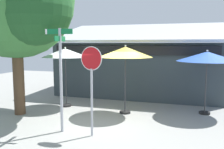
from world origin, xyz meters
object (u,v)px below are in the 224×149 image
Objects in this scene: street_sign_post at (61,70)px; stop_sign at (91,75)px; patio_umbrella_mustard_center at (125,53)px; patio_umbrella_royal_blue_right at (207,57)px; shade_tree at (18,1)px; patio_umbrella_ivory_left at (65,53)px.

street_sign_post is 1.20× the size of stop_sign.
street_sign_post is 1.19× the size of patio_umbrella_mustard_center.
patio_umbrella_royal_blue_right is (3.39, 3.60, 0.42)m from stop_sign.
patio_umbrella_mustard_center is at bearing 62.62° from street_sign_post.
street_sign_post is 0.48× the size of shade_tree.
patio_umbrella_mustard_center is (2.81, -0.28, 0.08)m from patio_umbrella_ivory_left.
patio_umbrella_ivory_left is (-2.49, 3.01, 0.50)m from stop_sign.
street_sign_post reaches higher than patio_umbrella_ivory_left.
stop_sign is 2.81m from patio_umbrella_mustard_center.
stop_sign is at bearing -3.22° from street_sign_post.
shade_tree is at bearing -161.02° from patio_umbrella_royal_blue_right.
stop_sign is (1.06, -0.06, -0.10)m from street_sign_post.
patio_umbrella_mustard_center is 1.07× the size of patio_umbrella_royal_blue_right.
shade_tree reaches higher than patio_umbrella_royal_blue_right.
patio_umbrella_mustard_center is at bearing 83.32° from stop_sign.
patio_umbrella_mustard_center is 4.50m from shade_tree.
shade_tree reaches higher than patio_umbrella_mustard_center.
patio_umbrella_mustard_center is (0.32, 2.73, 0.58)m from stop_sign.
street_sign_post is 3.30m from patio_umbrella_ivory_left.
street_sign_post is at bearing -64.25° from patio_umbrella_ivory_left.
patio_umbrella_ivory_left is 1.04× the size of patio_umbrella_royal_blue_right.
stop_sign reaches higher than patio_umbrella_ivory_left.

